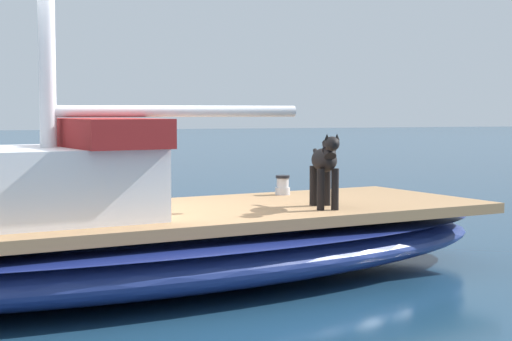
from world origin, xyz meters
name	(u,v)px	position (x,y,z in m)	size (l,w,h in m)	color
ground_plane	(151,285)	(0.00, 0.00, 0.00)	(120.00, 120.00, 0.00)	navy
sailboat_main	(151,248)	(0.00, 0.00, 0.34)	(3.77, 7.57, 0.66)	navy
cabin_house	(23,179)	(-0.22, 1.10, 1.01)	(1.77, 2.44, 0.84)	silver
dog_black	(325,163)	(-0.24, -1.59, 1.08)	(0.93, 0.33, 0.70)	black
deck_winch	(283,186)	(1.03, -1.66, 0.76)	(0.16, 0.16, 0.21)	#B7B7BC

